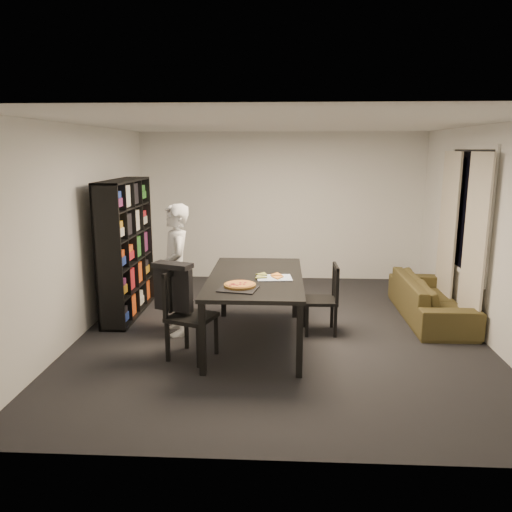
# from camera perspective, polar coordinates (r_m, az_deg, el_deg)

# --- Properties ---
(room) EXTENTS (5.01, 5.51, 2.61)m
(room) POSITION_cam_1_polar(r_m,az_deg,el_deg) (6.19, 2.85, 2.78)
(room) COLOR black
(room) RESTS_ON ground
(window_pane) EXTENTS (0.02, 1.40, 1.60)m
(window_pane) POSITION_cam_1_polar(r_m,az_deg,el_deg) (7.19, 23.16, 4.73)
(window_pane) COLOR black
(window_pane) RESTS_ON room
(window_frame) EXTENTS (0.03, 1.52, 1.72)m
(window_frame) POSITION_cam_1_polar(r_m,az_deg,el_deg) (7.19, 23.12, 4.74)
(window_frame) COLOR white
(window_frame) RESTS_ON room
(curtain_left) EXTENTS (0.03, 0.70, 2.25)m
(curtain_left) POSITION_cam_1_polar(r_m,az_deg,el_deg) (6.73, 23.72, 1.22)
(curtain_left) COLOR beige
(curtain_left) RESTS_ON room
(curtain_right) EXTENTS (0.03, 0.70, 2.25)m
(curtain_right) POSITION_cam_1_polar(r_m,az_deg,el_deg) (7.70, 21.05, 2.69)
(curtain_right) COLOR beige
(curtain_right) RESTS_ON room
(bookshelf) EXTENTS (0.35, 1.50, 1.90)m
(bookshelf) POSITION_cam_1_polar(r_m,az_deg,el_deg) (7.18, -14.64, 0.85)
(bookshelf) COLOR black
(bookshelf) RESTS_ON room
(dining_table) EXTENTS (1.11, 1.99, 0.83)m
(dining_table) POSITION_cam_1_polar(r_m,az_deg,el_deg) (5.94, -0.05, -2.98)
(dining_table) COLOR black
(dining_table) RESTS_ON room
(chair_left) EXTENTS (0.60, 0.60, 1.00)m
(chair_left) POSITION_cam_1_polar(r_m,az_deg,el_deg) (5.65, -8.21, -5.92)
(chair_left) COLOR black
(chair_left) RESTS_ON room
(chair_right) EXTENTS (0.42, 0.42, 0.89)m
(chair_right) POSITION_cam_1_polar(r_m,az_deg,el_deg) (6.39, 8.13, -4.34)
(chair_right) COLOR black
(chair_right) RESTS_ON room
(draped_jacket) EXTENTS (0.48, 0.34, 0.55)m
(draped_jacket) POSITION_cam_1_polar(r_m,az_deg,el_deg) (5.64, -9.46, -3.27)
(draped_jacket) COLOR black
(draped_jacket) RESTS_ON chair_left
(person) EXTENTS (0.57, 0.70, 1.65)m
(person) POSITION_cam_1_polar(r_m,az_deg,el_deg) (6.31, -9.12, -1.58)
(person) COLOR silver
(person) RESTS_ON room
(baking_tray) EXTENTS (0.45, 0.39, 0.01)m
(baking_tray) POSITION_cam_1_polar(r_m,az_deg,el_deg) (5.36, -2.06, -3.78)
(baking_tray) COLOR black
(baking_tray) RESTS_ON dining_table
(pepperoni_pizza) EXTENTS (0.35, 0.35, 0.03)m
(pepperoni_pizza) POSITION_cam_1_polar(r_m,az_deg,el_deg) (5.44, -1.84, -3.32)
(pepperoni_pizza) COLOR olive
(pepperoni_pizza) RESTS_ON dining_table
(kitchen_towel) EXTENTS (0.43, 0.34, 0.01)m
(kitchen_towel) POSITION_cam_1_polar(r_m,az_deg,el_deg) (5.83, 2.10, -2.50)
(kitchen_towel) COLOR silver
(kitchen_towel) RESTS_ON dining_table
(pizza_slices) EXTENTS (0.42, 0.37, 0.01)m
(pizza_slices) POSITION_cam_1_polar(r_m,az_deg,el_deg) (5.87, 1.50, -2.27)
(pizza_slices) COLOR #C17D3C
(pizza_slices) RESTS_ON dining_table
(sofa) EXTENTS (0.76, 1.93, 0.56)m
(sofa) POSITION_cam_1_polar(r_m,az_deg,el_deg) (7.33, 19.35, -4.60)
(sofa) COLOR #3F3419
(sofa) RESTS_ON room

